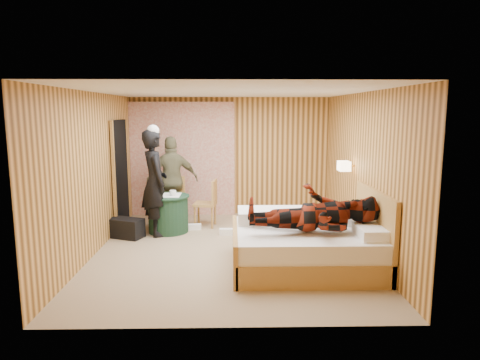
{
  "coord_description": "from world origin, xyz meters",
  "views": [
    {
      "loc": [
        0.04,
        -6.61,
        2.2
      ],
      "look_at": [
        0.18,
        0.56,
        1.05
      ],
      "focal_mm": 32.0,
      "sensor_mm": 36.0,
      "label": 1
    }
  ],
  "objects_px": {
    "chair_far": "(173,196)",
    "woman_standing": "(155,183)",
    "nightstand": "(337,223)",
    "man_at_table": "(172,180)",
    "duffel_bag": "(126,228)",
    "round_table": "(168,213)",
    "chair_near": "(209,200)",
    "wall_lamp": "(344,166)",
    "bed": "(308,245)",
    "man_on_bed": "(314,202)"
  },
  "relations": [
    {
      "from": "chair_far",
      "to": "duffel_bag",
      "type": "xyz_separation_m",
      "value": [
        -0.71,
        -0.98,
        -0.37
      ]
    },
    {
      "from": "nightstand",
      "to": "round_table",
      "type": "relative_size",
      "value": 0.68
    },
    {
      "from": "bed",
      "to": "woman_standing",
      "type": "relative_size",
      "value": 1.09
    },
    {
      "from": "bed",
      "to": "man_on_bed",
      "type": "bearing_deg",
      "value": -83.06
    },
    {
      "from": "wall_lamp",
      "to": "duffel_bag",
      "type": "xyz_separation_m",
      "value": [
        -3.75,
        0.28,
        -1.13
      ]
    },
    {
      "from": "duffel_bag",
      "to": "round_table",
      "type": "bearing_deg",
      "value": 49.05
    },
    {
      "from": "bed",
      "to": "man_on_bed",
      "type": "xyz_separation_m",
      "value": [
        0.03,
        -0.23,
        0.67
      ]
    },
    {
      "from": "bed",
      "to": "woman_standing",
      "type": "bearing_deg",
      "value": 145.66
    },
    {
      "from": "bed",
      "to": "chair_far",
      "type": "relative_size",
      "value": 2.22
    },
    {
      "from": "round_table",
      "to": "duffel_bag",
      "type": "bearing_deg",
      "value": -152.85
    },
    {
      "from": "bed",
      "to": "chair_far",
      "type": "bearing_deg",
      "value": 132.14
    },
    {
      "from": "chair_near",
      "to": "duffel_bag",
      "type": "distance_m",
      "value": 1.64
    },
    {
      "from": "bed",
      "to": "chair_far",
      "type": "xyz_separation_m",
      "value": [
        -2.24,
        2.48,
        0.22
      ]
    },
    {
      "from": "duffel_bag",
      "to": "man_at_table",
      "type": "bearing_deg",
      "value": 77.27
    },
    {
      "from": "chair_far",
      "to": "man_on_bed",
      "type": "distance_m",
      "value": 3.56
    },
    {
      "from": "nightstand",
      "to": "man_at_table",
      "type": "distance_m",
      "value": 3.27
    },
    {
      "from": "wall_lamp",
      "to": "chair_near",
      "type": "bearing_deg",
      "value": 156.76
    },
    {
      "from": "chair_near",
      "to": "woman_standing",
      "type": "bearing_deg",
      "value": -52.56
    },
    {
      "from": "wall_lamp",
      "to": "duffel_bag",
      "type": "relative_size",
      "value": 0.43
    },
    {
      "from": "round_table",
      "to": "man_on_bed",
      "type": "height_order",
      "value": "man_on_bed"
    },
    {
      "from": "bed",
      "to": "chair_near",
      "type": "relative_size",
      "value": 2.27
    },
    {
      "from": "chair_near",
      "to": "man_on_bed",
      "type": "distance_m",
      "value": 2.92
    },
    {
      "from": "chair_near",
      "to": "chair_far",
      "type": "bearing_deg",
      "value": -102.36
    },
    {
      "from": "duffel_bag",
      "to": "woman_standing",
      "type": "relative_size",
      "value": 0.32
    },
    {
      "from": "chair_near",
      "to": "man_at_table",
      "type": "distance_m",
      "value": 0.86
    },
    {
      "from": "chair_far",
      "to": "woman_standing",
      "type": "relative_size",
      "value": 0.49
    },
    {
      "from": "chair_near",
      "to": "duffel_bag",
      "type": "bearing_deg",
      "value": -55.42
    },
    {
      "from": "chair_near",
      "to": "man_at_table",
      "type": "relative_size",
      "value": 0.53
    },
    {
      "from": "nightstand",
      "to": "chair_far",
      "type": "distance_m",
      "value": 3.21
    },
    {
      "from": "wall_lamp",
      "to": "woman_standing",
      "type": "xyz_separation_m",
      "value": [
        -3.26,
        0.47,
        -0.35
      ]
    },
    {
      "from": "bed",
      "to": "duffel_bag",
      "type": "xyz_separation_m",
      "value": [
        -2.95,
        1.49,
        -0.15
      ]
    },
    {
      "from": "wall_lamp",
      "to": "nightstand",
      "type": "distance_m",
      "value": 1.05
    },
    {
      "from": "chair_far",
      "to": "woman_standing",
      "type": "xyz_separation_m",
      "value": [
        -0.22,
        -0.8,
        0.41
      ]
    },
    {
      "from": "nightstand",
      "to": "chair_near",
      "type": "distance_m",
      "value": 2.44
    },
    {
      "from": "round_table",
      "to": "chair_far",
      "type": "height_order",
      "value": "chair_far"
    },
    {
      "from": "wall_lamp",
      "to": "nightstand",
      "type": "xyz_separation_m",
      "value": [
        -0.04,
        0.16,
        -1.04
      ]
    },
    {
      "from": "nightstand",
      "to": "chair_near",
      "type": "bearing_deg",
      "value": 159.87
    },
    {
      "from": "round_table",
      "to": "duffel_bag",
      "type": "xyz_separation_m",
      "value": [
        -0.7,
        -0.36,
        -0.18
      ]
    },
    {
      "from": "wall_lamp",
      "to": "bed",
      "type": "height_order",
      "value": "wall_lamp"
    },
    {
      "from": "chair_far",
      "to": "woman_standing",
      "type": "bearing_deg",
      "value": -96.53
    },
    {
      "from": "man_on_bed",
      "to": "bed",
      "type": "bearing_deg",
      "value": 96.94
    },
    {
      "from": "chair_far",
      "to": "man_at_table",
      "type": "xyz_separation_m",
      "value": [
        -0.01,
        0.03,
        0.32
      ]
    },
    {
      "from": "nightstand",
      "to": "woman_standing",
      "type": "height_order",
      "value": "woman_standing"
    },
    {
      "from": "woman_standing",
      "to": "man_at_table",
      "type": "distance_m",
      "value": 0.85
    },
    {
      "from": "chair_far",
      "to": "woman_standing",
      "type": "distance_m",
      "value": 0.92
    },
    {
      "from": "round_table",
      "to": "duffel_bag",
      "type": "relative_size",
      "value": 1.3
    },
    {
      "from": "bed",
      "to": "nightstand",
      "type": "height_order",
      "value": "bed"
    },
    {
      "from": "nightstand",
      "to": "duffel_bag",
      "type": "bearing_deg",
      "value": 178.17
    },
    {
      "from": "round_table",
      "to": "man_on_bed",
      "type": "bearing_deg",
      "value": -42.35
    },
    {
      "from": "nightstand",
      "to": "man_on_bed",
      "type": "xyz_separation_m",
      "value": [
        -0.73,
        -1.6,
        0.72
      ]
    }
  ]
}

